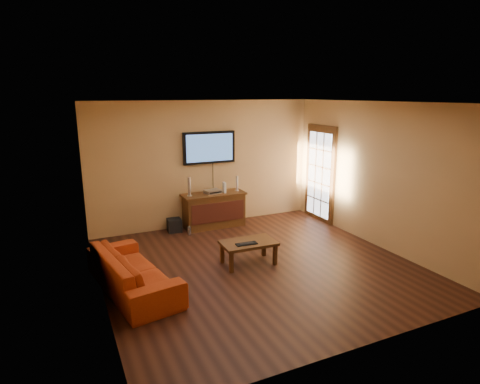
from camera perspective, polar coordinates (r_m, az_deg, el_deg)
ground_plane at (r=6.91m, az=2.52°, el=-10.38°), size 5.00×5.00×0.00m
room_walls at (r=6.96m, az=0.29°, el=4.35°), size 5.00×5.00×5.00m
french_door at (r=9.23m, az=11.31°, el=2.42°), size 0.07×1.02×2.22m
media_console at (r=8.73m, az=-3.72°, el=-2.55°), size 1.37×0.52×0.74m
television at (r=8.66m, az=-4.39°, el=6.32°), size 1.16×0.08×0.69m
coffee_table at (r=6.85m, az=1.20°, el=-7.52°), size 0.94×0.58×0.40m
sofa at (r=6.18m, az=-15.09°, el=-9.90°), size 0.93×2.10×0.79m
speaker_left at (r=8.42m, az=-7.22°, el=0.65°), size 0.11×0.11×0.40m
speaker_right at (r=8.82m, az=-0.44°, el=1.16°), size 0.09×0.09×0.33m
av_receiver at (r=8.64m, az=-3.89°, el=0.08°), size 0.37×0.29×0.08m
game_console at (r=8.68m, az=-2.24°, el=0.66°), size 0.07×0.17×0.22m
subwoofer at (r=8.57m, az=-9.32°, el=-4.68°), size 0.30×0.30×0.28m
bottle at (r=8.32m, az=-7.23°, el=-5.52°), size 0.07×0.07×0.20m
keyboard at (r=6.71m, az=0.93°, el=-7.36°), size 0.37×0.16×0.02m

